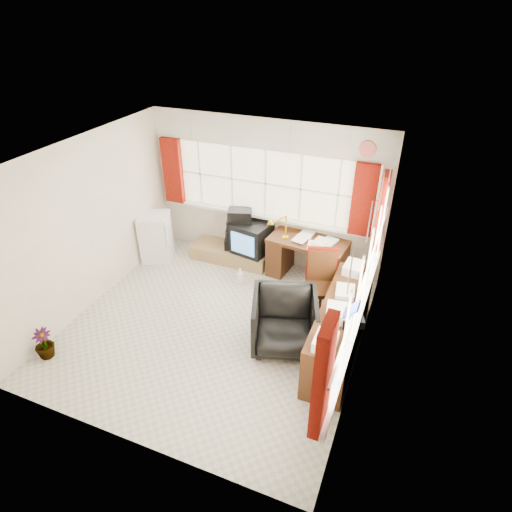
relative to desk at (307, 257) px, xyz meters
The scene contains 20 objects.
ground 1.93m from the desk, 116.85° to the right, with size 4.00×4.00×0.00m, color beige.
room_walls 2.18m from the desk, 116.85° to the right, with size 4.00×4.00×4.00m.
window_back 1.04m from the desk, 163.16° to the left, with size 3.70×0.12×3.60m.
window_right 2.08m from the desk, 57.09° to the right, with size 0.12×3.70×3.60m.
curtains 1.30m from the desk, 84.61° to the right, with size 3.83×3.83×1.15m.
overhead_cabinets 1.98m from the desk, 79.81° to the right, with size 3.98×3.98×0.48m.
desk is the anchor object (origin of this frame).
desk_lamp 0.72m from the desk, behind, with size 0.17×0.15×0.43m.
task_chair 0.94m from the desk, 62.11° to the right, with size 0.56×0.58×1.07m.
office_chair 1.66m from the desk, 84.09° to the right, with size 0.84×0.87×0.79m, color black.
radiator 1.29m from the desk, 87.38° to the right, with size 0.45×0.23×0.64m.
credenza 1.72m from the desk, 59.48° to the right, with size 0.50×2.00×0.85m.
file_tray 2.06m from the desk, 59.36° to the right, with size 0.25×0.33×0.11m, color black.
tv_bench 1.43m from the desk, behind, with size 1.40×0.50×0.25m, color #A78B53.
crt_tv 1.03m from the desk, behind, with size 0.68×0.65×0.54m.
hifi_stack 1.27m from the desk, behind, with size 0.61×0.49×0.73m.
mini_fridge 2.68m from the desk, behind, with size 0.66×0.66×0.86m.
spray_bottle_a 1.14m from the desk, 149.22° to the right, with size 0.11×0.11×0.29m, color white.
spray_bottle_b 0.92m from the desk, 134.96° to the right, with size 0.08×0.08×0.18m, color #7FBEB2.
flower_vase 4.04m from the desk, 131.07° to the right, with size 0.24×0.24×0.44m, color black.
Camera 1 is at (2.30, -4.15, 4.11)m, focal length 30.00 mm.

